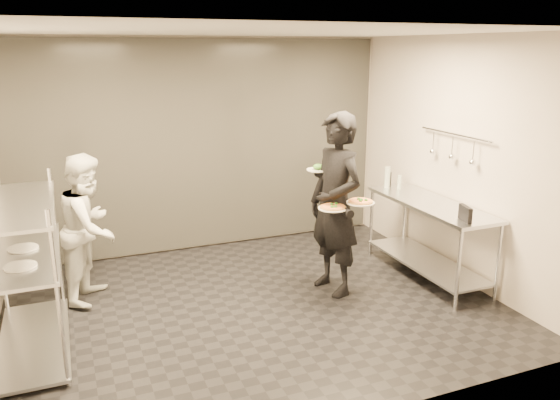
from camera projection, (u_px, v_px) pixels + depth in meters
name	position (u px, v px, depth m)	size (l,w,h in m)	color
room_shell	(221.00, 157.00, 6.47)	(5.00, 4.00, 2.80)	black
pass_rack	(25.00, 269.00, 4.82)	(0.60, 1.60, 1.50)	silver
prep_counter	(429.00, 226.00, 6.41)	(0.60, 1.80, 0.92)	silver
utensil_rail	(453.00, 148.00, 6.25)	(0.07, 1.20, 0.31)	silver
waiter	(336.00, 205.00, 5.93)	(0.73, 0.48, 2.01)	black
chef	(90.00, 227.00, 5.82)	(0.78, 0.61, 1.60)	silver
pizza_plate_near	(333.00, 207.00, 5.70)	(0.31, 0.31, 0.05)	silver
pizza_plate_far	(360.00, 202.00, 5.74)	(0.30, 0.30, 0.05)	silver
salad_plate	(318.00, 168.00, 6.05)	(0.26, 0.26, 0.07)	silver
pos_monitor	(465.00, 214.00, 5.62)	(0.04, 0.22, 0.16)	black
bottle_green	(387.00, 177.00, 6.98)	(0.07, 0.07, 0.27)	#909D91
bottle_clear	(399.00, 182.00, 6.92)	(0.05, 0.05, 0.17)	#909D91
bottle_dark	(389.00, 180.00, 7.00)	(0.06, 0.06, 0.19)	black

